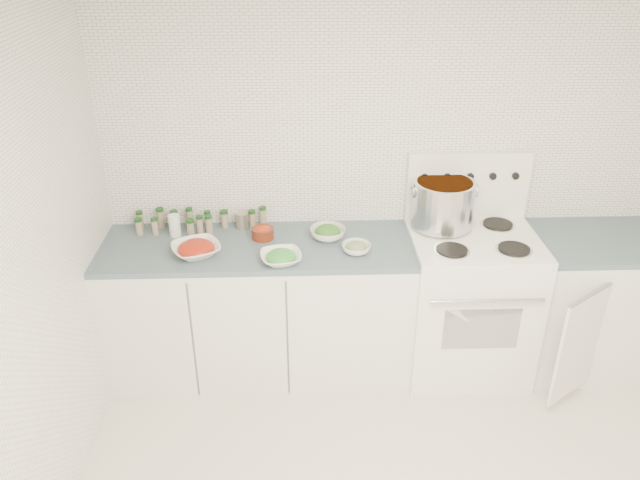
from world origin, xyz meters
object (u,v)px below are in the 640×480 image
(stove, at_px, (467,298))
(stock_pot, at_px, (443,202))
(bowl_snowpea, at_px, (281,257))
(bowl_tomato, at_px, (196,249))

(stove, relative_size, stock_pot, 3.47)
(bowl_snowpea, bearing_deg, stove, 10.19)
(bowl_tomato, bearing_deg, bowl_snowpea, -11.86)
(stock_pot, relative_size, bowl_tomato, 1.10)
(bowl_tomato, bearing_deg, stove, 3.66)
(bowl_tomato, distance_m, bowl_snowpea, 0.50)
(stove, height_order, bowl_snowpea, stove)
(stove, xyz_separation_m, bowl_snowpea, (-1.16, -0.21, 0.44))
(stove, distance_m, bowl_snowpea, 1.25)
(stock_pot, bearing_deg, stove, -38.98)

